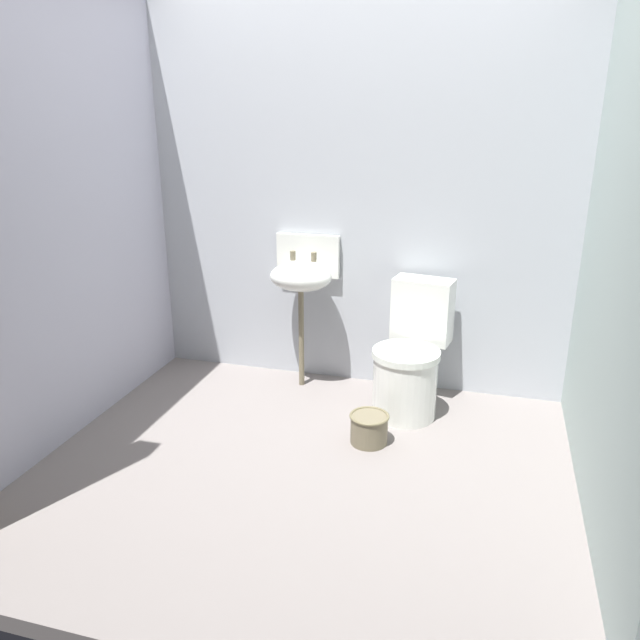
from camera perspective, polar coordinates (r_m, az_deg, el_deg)
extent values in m
cube|color=slate|center=(3.38, -1.30, -13.47)|extent=(3.11, 2.60, 0.08)
cube|color=#AFB4BB|center=(4.00, 3.47, 11.09)|extent=(3.11, 0.10, 2.44)
cube|color=#AEADC0|center=(3.65, -22.87, 8.86)|extent=(0.10, 2.40, 2.44)
cube|color=#A8BCB6|center=(2.92, 26.65, 6.12)|extent=(0.10, 2.40, 2.44)
cylinder|color=white|center=(3.76, 7.79, -6.06)|extent=(0.44, 0.44, 0.38)
cylinder|color=white|center=(3.67, 7.93, -3.09)|extent=(0.46, 0.46, 0.04)
cube|color=white|center=(3.88, 9.41, 0.90)|extent=(0.39, 0.24, 0.40)
cylinder|color=#6F654D|center=(4.07, -1.73, -1.71)|extent=(0.04, 0.04, 0.66)
ellipsoid|color=white|center=(3.94, -1.79, 4.00)|extent=(0.40, 0.32, 0.18)
cube|color=white|center=(4.07, -1.11, 5.95)|extent=(0.42, 0.04, 0.28)
cylinder|color=#6F654D|center=(3.99, -2.51, 5.95)|extent=(0.04, 0.04, 0.06)
cylinder|color=#6F654D|center=(3.95, -0.57, 5.83)|extent=(0.04, 0.04, 0.06)
cylinder|color=#6F654D|center=(3.49, 4.53, -9.98)|extent=(0.21, 0.21, 0.16)
torus|color=#6C6346|center=(3.45, 4.57, -8.80)|extent=(0.22, 0.22, 0.02)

